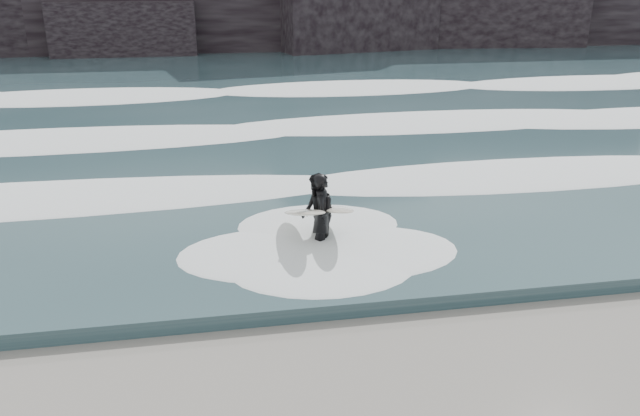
# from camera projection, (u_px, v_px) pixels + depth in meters

# --- Properties ---
(sea) EXTENTS (90.00, 52.00, 0.30)m
(sea) POSITION_uv_depth(u_px,v_px,m) (251.00, 81.00, 34.83)
(sea) COLOR #2C454B
(sea) RESTS_ON ground
(foam_near) EXTENTS (60.00, 3.20, 0.20)m
(foam_near) POSITION_uv_depth(u_px,v_px,m) (307.00, 189.00, 16.29)
(foam_near) COLOR white
(foam_near) RESTS_ON sea
(foam_mid) EXTENTS (60.00, 4.00, 0.24)m
(foam_mid) POSITION_uv_depth(u_px,v_px,m) (277.00, 128.00, 22.74)
(foam_mid) COLOR white
(foam_mid) RESTS_ON sea
(foam_far) EXTENTS (60.00, 4.80, 0.30)m
(foam_far) POSITION_uv_depth(u_px,v_px,m) (257.00, 87.00, 31.04)
(foam_far) COLOR white
(foam_far) RESTS_ON sea
(surfer_left) EXTENTS (1.17, 2.28, 1.76)m
(surfer_left) POSITION_uv_depth(u_px,v_px,m) (318.00, 213.00, 13.24)
(surfer_left) COLOR black
(surfer_left) RESTS_ON ground
(surfer_right) EXTENTS (1.07, 2.07, 1.73)m
(surfer_right) POSITION_uv_depth(u_px,v_px,m) (320.00, 213.00, 13.30)
(surfer_right) COLOR black
(surfer_right) RESTS_ON ground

